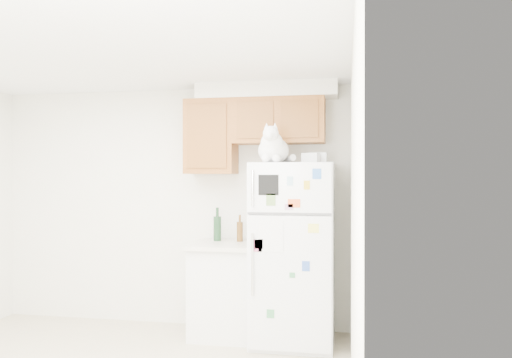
% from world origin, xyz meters
% --- Properties ---
extents(room_shell, '(3.84, 4.04, 2.52)m').
position_xyz_m(room_shell, '(0.12, 0.24, 1.67)').
color(room_shell, white).
rests_on(room_shell, ground_plane).
extents(refrigerator, '(0.76, 0.78, 1.70)m').
position_xyz_m(refrigerator, '(1.36, 1.61, 0.85)').
color(refrigerator, white).
rests_on(refrigerator, ground_plane).
extents(base_counter, '(0.64, 0.64, 0.92)m').
position_xyz_m(base_counter, '(0.67, 1.68, 0.46)').
color(base_counter, white).
rests_on(base_counter, ground_plane).
extents(cat, '(0.34, 0.51, 0.36)m').
position_xyz_m(cat, '(1.20, 1.40, 1.83)').
color(cat, white).
rests_on(cat, refrigerator).
extents(storage_box_back, '(0.18, 0.13, 0.10)m').
position_xyz_m(storage_box_back, '(1.58, 1.69, 1.75)').
color(storage_box_back, white).
rests_on(storage_box_back, refrigerator).
extents(storage_box_front, '(0.17, 0.14, 0.09)m').
position_xyz_m(storage_box_front, '(1.53, 1.55, 1.74)').
color(storage_box_front, white).
rests_on(storage_box_front, refrigerator).
extents(bottle_green, '(0.08, 0.08, 0.34)m').
position_xyz_m(bottle_green, '(0.57, 1.81, 1.09)').
color(bottle_green, '#19381E').
rests_on(bottle_green, base_counter).
extents(bottle_amber, '(0.06, 0.06, 0.27)m').
position_xyz_m(bottle_amber, '(0.80, 1.80, 1.05)').
color(bottle_amber, '#593814').
rests_on(bottle_amber, base_counter).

